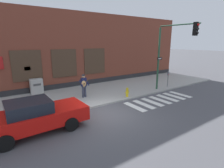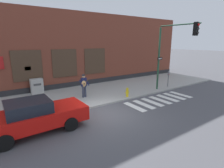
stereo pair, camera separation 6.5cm
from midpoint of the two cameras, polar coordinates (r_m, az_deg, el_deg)
ground_plane at (r=10.35m, az=-2.30°, el=-9.50°), size 160.00×160.00×0.00m
sidewalk at (r=13.54m, az=-10.97°, el=-3.82°), size 28.00×5.45×0.12m
building_backdrop at (r=17.39m, az=-17.81°, el=10.54°), size 28.00×4.06×6.63m
crosswalk at (r=13.00m, az=15.22°, el=-5.04°), size 5.20×1.90×0.01m
red_car at (r=8.83m, az=-24.24°, el=-9.56°), size 4.64×2.07×1.53m
busker at (r=12.69m, az=-9.33°, el=-0.15°), size 0.70×0.52×1.70m
traffic_light at (r=14.28m, az=18.99°, el=11.63°), size 0.65×3.24×5.22m
parking_meter at (r=16.28m, az=17.71°, el=2.37°), size 0.13×0.11×1.44m
utility_box at (r=14.80m, az=-23.53°, el=-0.66°), size 0.91×0.57×1.16m
fire_hydrant at (r=12.86m, az=4.84°, el=-2.67°), size 0.38×0.20×0.70m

